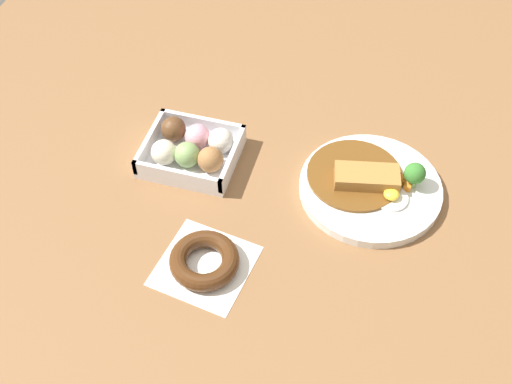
% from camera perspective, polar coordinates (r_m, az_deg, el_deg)
% --- Properties ---
extents(ground_plane, '(1.60, 1.60, 0.00)m').
position_cam_1_polar(ground_plane, '(1.14, 3.10, 0.20)').
color(ground_plane, brown).
extents(curry_plate, '(0.25, 0.25, 0.07)m').
position_cam_1_polar(curry_plate, '(1.15, 10.18, 0.60)').
color(curry_plate, white).
rests_on(curry_plate, ground_plane).
extents(donut_box, '(0.17, 0.15, 0.06)m').
position_cam_1_polar(donut_box, '(1.18, -5.77, 3.83)').
color(donut_box, white).
rests_on(donut_box, ground_plane).
extents(chocolate_ring_donut, '(0.16, 0.16, 0.03)m').
position_cam_1_polar(chocolate_ring_donut, '(1.04, -4.64, -6.15)').
color(chocolate_ring_donut, white).
rests_on(chocolate_ring_donut, ground_plane).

